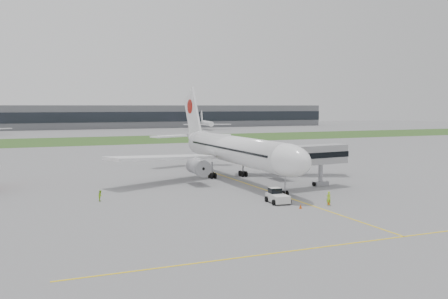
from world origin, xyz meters
name	(u,v)px	position (x,y,z in m)	size (l,w,h in m)	color
ground	(243,183)	(0.00, 0.00, 0.00)	(600.00, 600.00, 0.00)	slate
apron_markings	(256,187)	(0.00, -5.00, 0.00)	(70.00, 70.00, 0.04)	yellow
grass_strip	(117,140)	(0.00, 120.00, 0.01)	(600.00, 50.00, 0.02)	#385B22
terminal_building	(83,117)	(0.00, 229.87, 7.00)	(320.00, 22.30, 14.00)	slate
airliner	(232,149)	(0.00, 4.87, 5.66)	(48.13, 53.95, 17.88)	white
pushback_tug	(277,196)	(-3.36, -18.64, 0.93)	(2.95, 4.11, 2.01)	silver
jet_bridge	(304,156)	(6.77, -9.39, 5.37)	(15.63, 6.16, 7.25)	gray
safety_cone_left	(301,206)	(-2.45, -23.47, 0.29)	(0.42, 0.42, 0.58)	#D64A0B
safety_cone_right	(329,203)	(2.53, -22.78, 0.29)	(0.42, 0.42, 0.57)	#D64A0B
ground_crew_near	(329,198)	(2.26, -23.03, 0.96)	(0.70, 0.46, 1.92)	#B1E826
ground_crew_far	(100,196)	(-26.21, -7.89, 0.79)	(0.77, 0.60, 1.58)	#A4E325
distant_aircraft_right	(207,130)	(64.30, 187.87, 0.00)	(27.48, 24.25, 10.51)	white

